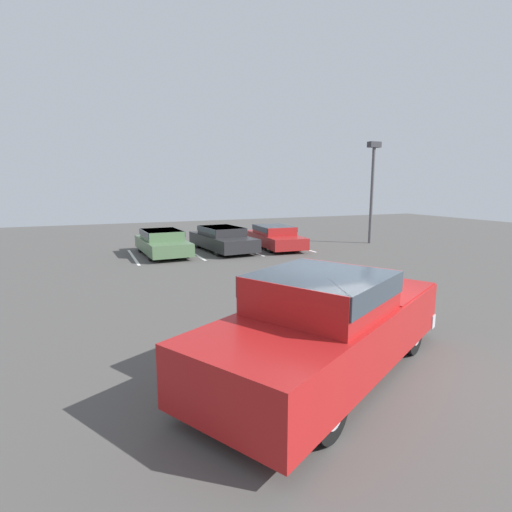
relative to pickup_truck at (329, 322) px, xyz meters
The scene contains 10 objects.
ground_plane 1.05m from the pickup_truck, 15.59° to the left, with size 60.00×60.00×0.00m, color #4C4947.
stall_stripe_a 13.15m from the pickup_truck, 98.05° to the left, with size 0.12×4.26×0.01m, color white.
stall_stripe_b 13.06m from the pickup_truck, 85.93° to the left, with size 0.12×4.26×0.01m, color white.
stall_stripe_c 13.54m from the pickup_truck, 74.16° to the left, with size 0.12×4.26×0.01m, color white.
stall_stripe_d 14.54m from the pickup_truck, 63.60° to the left, with size 0.12×4.26×0.01m, color white.
pickup_truck is the anchor object (origin of this frame).
parked_sedan_a 13.06m from the pickup_truck, 92.24° to the left, with size 1.99×4.37×1.16m.
parked_sedan_b 13.38m from the pickup_truck, 79.51° to the left, with size 2.23×4.81×1.17m.
parked_sedan_c 13.95m from the pickup_truck, 68.11° to the left, with size 2.07×4.64×1.15m.
light_post 16.70m from the pickup_truck, 48.82° to the left, with size 0.70×0.36×5.50m.
Camera 1 is at (-4.23, -5.62, 3.18)m, focal length 28.00 mm.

